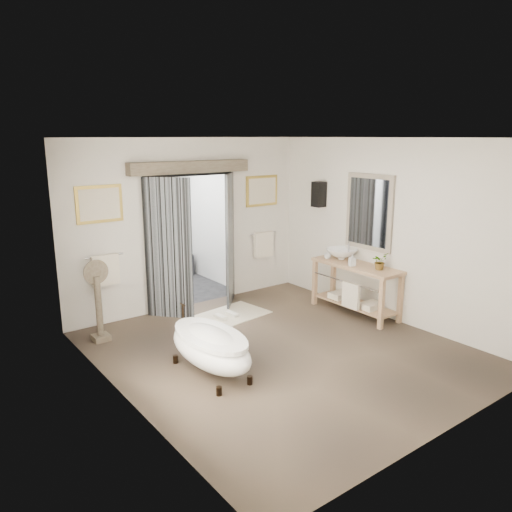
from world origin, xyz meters
The scene contains 13 objects.
ground_plane centered at (0.00, 0.00, 0.00)m, with size 5.00×5.00×0.00m, color brown.
room_shell centered at (-0.04, -0.11, 1.86)m, with size 4.52×5.02×2.91m.
shower_room centered at (0.00, 3.99, 0.91)m, with size 2.22×2.01×2.51m.
back_wall_dressing centered at (0.00, 2.32, 1.56)m, with size 3.82×0.71×2.52m.
clawfoot_tub centered at (-1.14, 0.03, 0.36)m, with size 0.67×1.50×0.73m.
vanity centered at (1.95, 0.44, 0.51)m, with size 0.57×1.60×0.85m.
pedestal_mirror centered at (-1.88, 1.89, 0.52)m, with size 0.36×0.23×1.22m.
rug centered at (0.23, 1.61, 0.01)m, with size 1.20×0.80×0.01m, color beige.
slippers centered at (0.11, 1.56, 0.04)m, with size 0.35×0.26×0.05m.
basin centered at (2.03, 0.85, 0.94)m, with size 0.54×0.54×0.18m, color white.
plant centered at (2.01, 0.01, 0.99)m, with size 0.25×0.21×0.27m, color gray.
soap_bottle_a centered at (1.84, 0.42, 0.95)m, with size 0.09×0.09×0.21m, color gray.
soap_bottle_b centered at (1.87, 1.02, 0.93)m, with size 0.12×0.12×0.15m, color gray.
Camera 1 is at (-4.17, -4.94, 2.93)m, focal length 35.00 mm.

